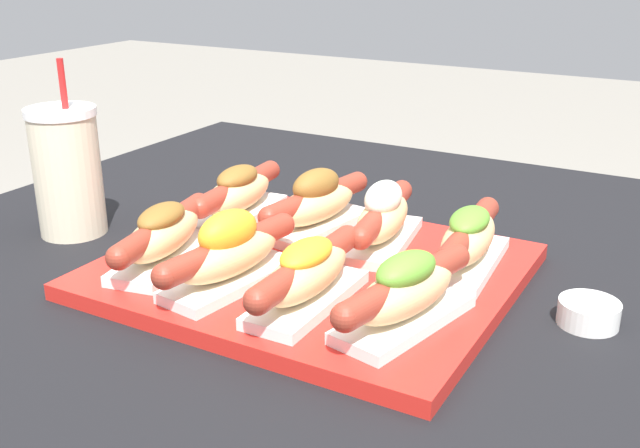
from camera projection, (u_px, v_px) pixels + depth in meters
serving_tray at (311, 271)px, 0.83m from camera, size 0.43×0.37×0.02m
hot_dog_0 at (163, 235)px, 0.82m from camera, size 0.09×0.19×0.07m
hot_dog_1 at (229, 253)px, 0.76m from camera, size 0.08×0.20×0.08m
hot_dog_2 at (307, 274)px, 0.72m from camera, size 0.06×0.20×0.07m
hot_dog_3 at (405, 292)px, 0.68m from camera, size 0.09×0.19×0.07m
hot_dog_4 at (238, 193)px, 0.95m from camera, size 0.07×0.20×0.07m
hot_dog_5 at (316, 203)px, 0.91m from camera, size 0.08×0.20×0.08m
hot_dog_6 at (383, 217)px, 0.87m from camera, size 0.08×0.20×0.08m
hot_dog_7 at (468, 239)px, 0.81m from camera, size 0.07×0.20×0.07m
sauce_bowl at (589, 312)px, 0.73m from camera, size 0.06×0.06×0.02m
drink_cup at (67, 171)px, 0.94m from camera, size 0.09×0.09×0.22m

